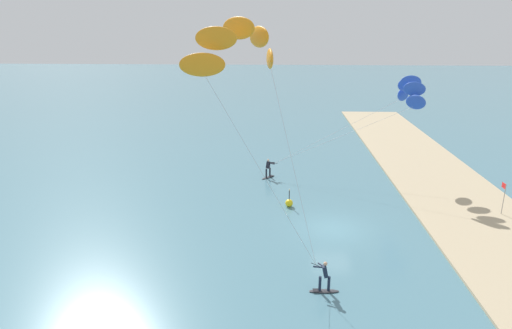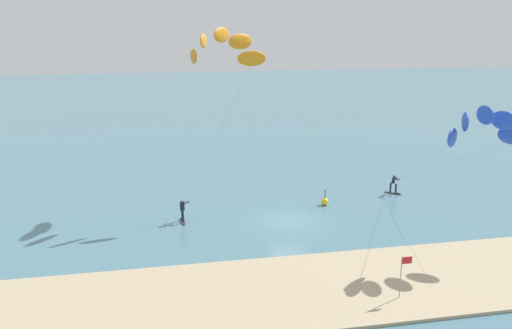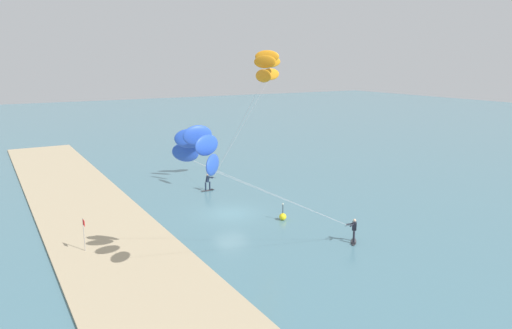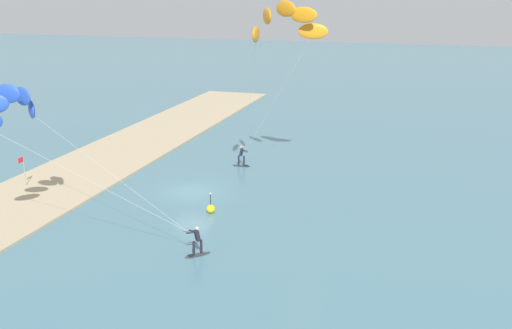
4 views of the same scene
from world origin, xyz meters
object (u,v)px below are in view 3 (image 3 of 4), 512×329
(kitesurfer_nearshore, at_px, (265,70))
(kitesurfer_mid_water, at_px, (206,152))
(beach_flag, at_px, (84,229))
(marker_buoy, at_px, (283,216))

(kitesurfer_nearshore, distance_m, kitesurfer_mid_water, 18.52)
(kitesurfer_mid_water, distance_m, beach_flag, 10.55)
(kitesurfer_mid_water, height_order, beach_flag, kitesurfer_mid_water)
(kitesurfer_nearshore, relative_size, kitesurfer_mid_water, 1.02)
(kitesurfer_mid_water, xyz_separation_m, marker_buoy, (-6.15, 9.16, -7.04))
(beach_flag, bearing_deg, kitesurfer_nearshore, 110.54)
(marker_buoy, xyz_separation_m, beach_flag, (-0.86, -14.66, 1.41))
(kitesurfer_mid_water, xyz_separation_m, beach_flag, (-7.02, -5.51, -5.63))
(kitesurfer_nearshore, height_order, kitesurfer_mid_water, kitesurfer_nearshore)
(kitesurfer_mid_water, bearing_deg, kitesurfer_nearshore, 138.59)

